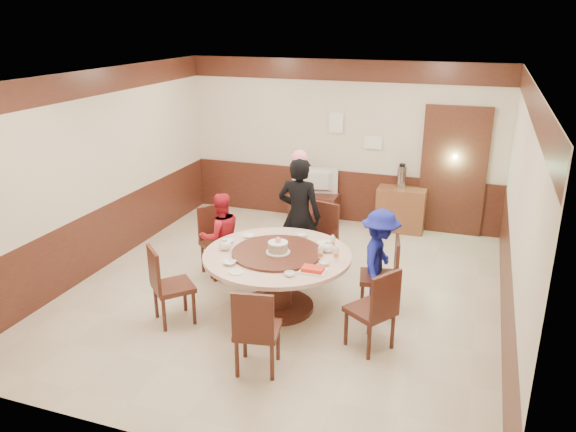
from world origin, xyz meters
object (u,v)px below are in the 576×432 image
(person_red, at_px, (221,236))
(birthday_cake, at_px, (278,247))
(banquet_table, at_px, (277,270))
(thermos, at_px, (402,177))
(tv_stand, at_px, (314,207))
(shrimp_platter, at_px, (313,270))
(person_blue, at_px, (380,259))
(person_standing, at_px, (299,216))
(side_cabinet, at_px, (401,209))
(television, at_px, (314,181))

(person_red, relative_size, birthday_cake, 4.15)
(banquet_table, height_order, thermos, thermos)
(banquet_table, xyz_separation_m, tv_stand, (-0.49, 3.23, -0.28))
(birthday_cake, bearing_deg, tv_stand, 98.97)
(banquet_table, distance_m, shrimp_platter, 0.71)
(person_blue, bearing_deg, shrimp_platter, 143.65)
(person_standing, xyz_separation_m, tv_stand, (-0.41, 2.10, -0.60))
(tv_stand, bearing_deg, shrimp_platter, -73.63)
(shrimp_platter, relative_size, side_cabinet, 0.38)
(person_red, relative_size, shrimp_platter, 4.11)
(person_blue, distance_m, side_cabinet, 2.79)
(person_red, relative_size, tv_stand, 1.45)
(person_standing, xyz_separation_m, television, (-0.41, 2.10, -0.11))
(person_red, xyz_separation_m, shrimp_platter, (1.61, -0.95, 0.16))
(banquet_table, xyz_separation_m, person_blue, (1.17, 0.48, 0.11))
(side_cabinet, distance_m, thermos, 0.57)
(banquet_table, height_order, person_red, person_red)
(shrimp_platter, height_order, side_cabinet, shrimp_platter)
(birthday_cake, bearing_deg, side_cabinet, 72.88)
(person_blue, xyz_separation_m, side_cabinet, (-0.14, 2.78, -0.27))
(person_blue, xyz_separation_m, tv_stand, (-1.66, 2.75, -0.39))
(person_blue, relative_size, thermos, 3.38)
(shrimp_platter, bearing_deg, side_cabinet, 82.58)
(television, relative_size, side_cabinet, 1.01)
(person_red, xyz_separation_m, side_cabinet, (2.08, 2.67, -0.24))
(person_standing, distance_m, tv_stand, 2.22)
(person_standing, height_order, television, person_standing)
(television, bearing_deg, person_red, 66.50)
(banquet_table, relative_size, person_standing, 1.07)
(person_red, bearing_deg, person_standing, 166.41)
(banquet_table, bearing_deg, side_cabinet, 72.40)
(banquet_table, distance_m, side_cabinet, 3.42)
(person_standing, distance_m, thermos, 2.40)
(side_cabinet, height_order, thermos, thermos)
(person_blue, bearing_deg, tv_stand, 30.63)
(person_standing, height_order, person_red, person_standing)
(person_red, bearing_deg, person_blue, 134.31)
(banquet_table, bearing_deg, person_blue, 22.28)
(shrimp_platter, bearing_deg, birthday_cake, 148.21)
(person_blue, distance_m, television, 3.21)
(thermos, bearing_deg, person_standing, -117.18)
(person_red, relative_size, television, 1.53)
(tv_stand, height_order, thermos, thermos)
(person_blue, bearing_deg, side_cabinet, 2.28)
(tv_stand, relative_size, thermos, 2.24)
(banquet_table, relative_size, shrimp_platter, 6.02)
(banquet_table, xyz_separation_m, television, (-0.49, 3.23, 0.20))
(person_blue, distance_m, birthday_cake, 1.27)
(birthday_cake, relative_size, side_cabinet, 0.37)
(side_cabinet, bearing_deg, television, -178.87)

